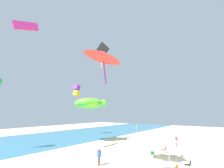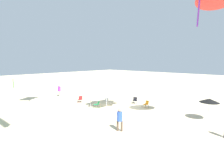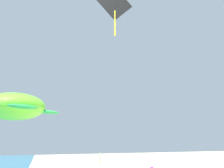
% 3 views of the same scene
% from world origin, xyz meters
% --- Properties ---
extents(ground, '(120.00, 120.00, 0.10)m').
position_xyz_m(ground, '(0.00, 0.00, -0.05)').
color(ground, beige).
extents(ocean_strip, '(120.00, 22.25, 0.02)m').
position_xyz_m(ocean_strip, '(0.00, 28.44, 0.01)').
color(ocean_strip, teal).
rests_on(ocean_strip, ground).
extents(canopy_tent, '(2.92, 3.49, 2.91)m').
position_xyz_m(canopy_tent, '(1.65, 1.62, 2.57)').
color(canopy_tent, '#B7B7BC').
rests_on(canopy_tent, ground).
extents(folding_chair_near_cooler, '(0.78, 0.73, 0.82)m').
position_xyz_m(folding_chair_near_cooler, '(2.37, 2.84, 0.47)').
color(folding_chair_near_cooler, black).
rests_on(folding_chair_near_cooler, ground).
extents(folding_chair_facing_ocean, '(0.78, 0.81, 0.82)m').
position_xyz_m(folding_chair_facing_ocean, '(6.09, 2.52, 0.47)').
color(folding_chair_facing_ocean, black).
rests_on(folding_chair_facing_ocean, ground).
extents(folding_chair_left_of_tent, '(0.66, 0.74, 0.82)m').
position_xyz_m(folding_chair_left_of_tent, '(-1.87, -1.21, 0.47)').
color(folding_chair_left_of_tent, black).
rests_on(folding_chair_left_of_tent, ground).
extents(folding_chair_right_of_tent, '(0.72, 0.78, 0.82)m').
position_xyz_m(folding_chair_right_of_tent, '(0.30, -1.96, 0.47)').
color(folding_chair_right_of_tent, black).
rests_on(folding_chair_right_of_tent, ground).
extents(cooler_box, '(0.74, 0.69, 0.40)m').
position_xyz_m(cooler_box, '(4.04, -0.52, 0.20)').
color(cooler_box, white).
rests_on(cooler_box, ground).
extents(banner_flag, '(0.36, 0.06, 3.47)m').
position_xyz_m(banner_flag, '(10.24, 9.26, 2.09)').
color(banner_flag, silver).
rests_on(banner_flag, ground).
extents(person_watching_sky, '(0.46, 0.43, 1.82)m').
position_xyz_m(person_watching_sky, '(11.66, 2.34, 1.07)').
color(person_watching_sky, '#C6B28C').
rests_on(person_watching_sky, ground).
extents(person_kite_handler, '(0.46, 0.44, 1.86)m').
position_xyz_m(person_kite_handler, '(-4.16, 6.39, 1.09)').
color(person_kite_handler, brown).
rests_on(person_kite_handler, ground).
extents(kite_diamond_black, '(0.11, 3.14, 4.48)m').
position_xyz_m(kite_diamond_black, '(1.07, 10.46, 15.67)').
color(kite_diamond_black, black).
extents(kite_parafoil_magenta, '(4.10, 0.80, 2.45)m').
position_xyz_m(kite_parafoil_magenta, '(-8.36, 16.96, 18.10)').
color(kite_parafoil_magenta, '#E02D9E').
extents(kite_turtle_lime, '(7.59, 7.29, 2.52)m').
position_xyz_m(kite_turtle_lime, '(6.15, 17.71, 7.57)').
color(kite_turtle_lime, '#66D82D').
extents(kite_box_purple, '(1.75, 1.54, 3.11)m').
position_xyz_m(kite_box_purple, '(11.07, 27.28, 11.54)').
color(kite_box_purple, purple).
extents(kite_delta_red, '(4.21, 4.22, 2.85)m').
position_xyz_m(kite_delta_red, '(-9.39, 1.70, 10.29)').
color(kite_delta_red, red).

